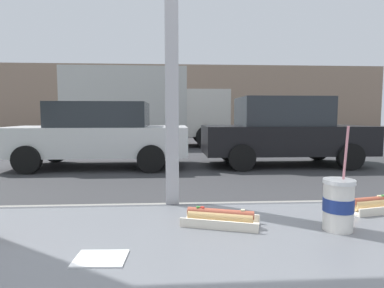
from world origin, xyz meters
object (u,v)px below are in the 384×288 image
Objects in this scene: hotdog_tray_near at (219,218)px; box_truck at (143,106)px; hotdog_tray_far at (380,204)px; parked_car_white at (99,134)px; soda_cup_right at (337,204)px; parked_car_black at (283,131)px.

box_truck is (-1.36, 12.78, 0.73)m from hotdog_tray_near.
parked_car_white reaches higher than hotdog_tray_far.
soda_cup_right reaches higher than hotdog_tray_far.
parked_car_black is (4.75, -0.00, 0.05)m from parked_car_white.
parked_car_white is at bearing 107.63° from soda_cup_right.
parked_car_white is (-2.59, 7.15, -0.15)m from hotdog_tray_far.
parked_car_white is (-1.99, 7.27, -0.16)m from hotdog_tray_near.
parked_car_black reaches higher than hotdog_tray_near.
hotdog_tray_near is at bearing 169.55° from soda_cup_right.
box_truck is (0.63, 5.50, 0.88)m from parked_car_white.
box_truck is at bearing 97.54° from soda_cup_right.
hotdog_tray_far is (0.26, 0.18, -0.06)m from soda_cup_right.
soda_cup_right is 0.32m from hotdog_tray_far.
parked_car_black reaches higher than soda_cup_right.
parked_car_white is 1.05× the size of parked_car_black.
box_truck is at bearing 98.80° from hotdog_tray_far.
hotdog_tray_near is 0.06× the size of parked_car_black.
hotdog_tray_near is 0.61m from hotdog_tray_far.
hotdog_tray_near and hotdog_tray_far have the same top height.
hotdog_tray_far is 12.83m from box_truck.
hotdog_tray_far is at bearing -106.85° from parked_car_black.
soda_cup_right is 0.35m from hotdog_tray_near.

